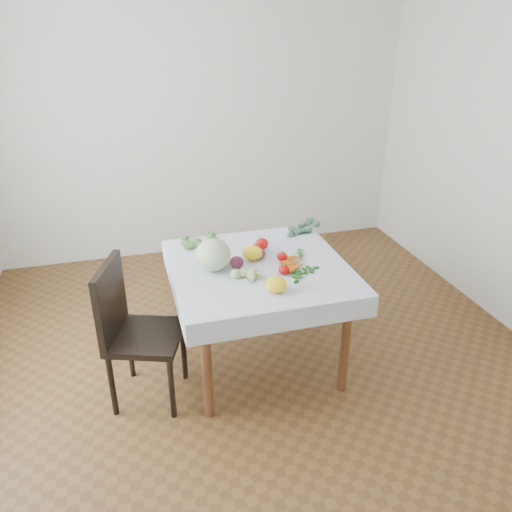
{
  "coord_description": "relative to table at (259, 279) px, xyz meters",
  "views": [
    {
      "loc": [
        -0.79,
        -2.76,
        2.22
      ],
      "look_at": [
        -0.02,
        0.01,
        0.82
      ],
      "focal_mm": 35.0,
      "sensor_mm": 36.0,
      "label": 1
    }
  ],
  "objects": [
    {
      "name": "heirloom_back",
      "position": [
        -0.02,
        0.1,
        0.15
      ],
      "size": [
        0.17,
        0.17,
        0.09
      ],
      "primitive_type": "ellipsoid",
      "rotation": [
        0.0,
        0.0,
        -0.27
      ],
      "color": "yellow",
      "rests_on": "tablecloth"
    },
    {
      "name": "dill_bunch",
      "position": [
        -0.3,
        0.45,
        0.12
      ],
      "size": [
        0.28,
        0.21,
        0.03
      ],
      "color": "#55853D",
      "rests_on": "tablecloth"
    },
    {
      "name": "tomato_a",
      "position": [
        0.04,
        0.18,
        0.14
      ],
      "size": [
        0.09,
        0.09,
        0.07
      ],
      "primitive_type": "ellipsoid",
      "rotation": [
        0.0,
        0.0,
        0.07
      ],
      "color": "red",
      "rests_on": "tablecloth"
    },
    {
      "name": "back_wall",
      "position": [
        0.0,
        2.0,
        0.7
      ],
      "size": [
        4.0,
        0.04,
        2.7
      ],
      "primitive_type": "cube",
      "color": "white",
      "rests_on": "ground"
    },
    {
      "name": "ground",
      "position": [
        0.0,
        0.0,
        -0.65
      ],
      "size": [
        4.0,
        4.0,
        0.0
      ],
      "primitive_type": "plane",
      "color": "brown"
    },
    {
      "name": "carrot_bunch",
      "position": [
        0.23,
        -0.04,
        0.12
      ],
      "size": [
        0.18,
        0.24,
        0.03
      ],
      "color": "orange",
      "rests_on": "tablecloth"
    },
    {
      "name": "tablecloth",
      "position": [
        0.0,
        0.0,
        0.1
      ],
      "size": [
        1.12,
        1.12,
        0.01
      ],
      "primitive_type": "cube",
      "color": "white",
      "rests_on": "table"
    },
    {
      "name": "kale_bunch",
      "position": [
        0.47,
        0.48,
        0.12
      ],
      "size": [
        0.26,
        0.24,
        0.04
      ],
      "color": "#3C6250",
      "rests_on": "tablecloth"
    },
    {
      "name": "onion_a",
      "position": [
        0.03,
        0.1,
        0.14
      ],
      "size": [
        0.1,
        0.1,
        0.07
      ],
      "primitive_type": "ellipsoid",
      "rotation": [
        0.0,
        0.0,
        -0.27
      ],
      "color": "#55182F",
      "rests_on": "tablecloth"
    },
    {
      "name": "heirloom_front",
      "position": [
        0.0,
        -0.35,
        0.15
      ],
      "size": [
        0.17,
        0.17,
        0.09
      ],
      "primitive_type": "ellipsoid",
      "rotation": [
        0.0,
        0.0,
        -0.42
      ],
      "color": "yellow",
      "rests_on": "tablecloth"
    },
    {
      "name": "basil_bunch",
      "position": [
        0.25,
        -0.21,
        0.11
      ],
      "size": [
        0.21,
        0.19,
        0.01
      ],
      "color": "#1A531C",
      "rests_on": "tablecloth"
    },
    {
      "name": "tomatillo_cluster",
      "position": [
        -0.12,
        -0.17,
        0.13
      ],
      "size": [
        0.18,
        0.11,
        0.05
      ],
      "color": "#AEC773",
      "rests_on": "tablecloth"
    },
    {
      "name": "tomato_d",
      "position": [
        0.17,
        0.02,
        0.13
      ],
      "size": [
        0.09,
        0.09,
        0.06
      ],
      "primitive_type": "ellipsoid",
      "rotation": [
        0.0,
        0.0,
        -0.4
      ],
      "color": "red",
      "rests_on": "tablecloth"
    },
    {
      "name": "chair",
      "position": [
        -0.84,
        -0.13,
        -0.12
      ],
      "size": [
        0.54,
        0.54,
        0.93
      ],
      "color": "black",
      "rests_on": "ground"
    },
    {
      "name": "tomato_b",
      "position": [
        0.09,
        0.24,
        0.14
      ],
      "size": [
        0.12,
        0.12,
        0.08
      ],
      "primitive_type": "ellipsoid",
      "rotation": [
        0.0,
        0.0,
        -0.41
      ],
      "color": "red",
      "rests_on": "tablecloth"
    },
    {
      "name": "table",
      "position": [
        0.0,
        0.0,
        0.0
      ],
      "size": [
        1.0,
        1.0,
        0.75
      ],
      "color": "brown",
      "rests_on": "ground"
    },
    {
      "name": "tomato_c",
      "position": [
        0.12,
        -0.16,
        0.13
      ],
      "size": [
        0.08,
        0.08,
        0.06
      ],
      "primitive_type": "ellipsoid",
      "rotation": [
        0.0,
        0.0,
        0.14
      ],
      "color": "red",
      "rests_on": "tablecloth"
    },
    {
      "name": "cabbage",
      "position": [
        -0.29,
        0.02,
        0.2
      ],
      "size": [
        0.29,
        0.29,
        0.2
      ],
      "primitive_type": "ellipsoid",
      "rotation": [
        0.0,
        0.0,
        0.37
      ],
      "color": "beige",
      "rests_on": "tablecloth"
    },
    {
      "name": "onion_b",
      "position": [
        -0.14,
        0.01,
        0.14
      ],
      "size": [
        0.1,
        0.1,
        0.08
      ],
      "primitive_type": "ellipsoid",
      "rotation": [
        0.0,
        0.0,
        -0.18
      ],
      "color": "#55182F",
      "rests_on": "tablecloth"
    }
  ]
}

